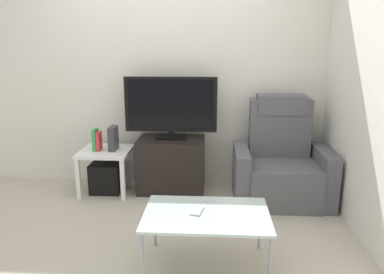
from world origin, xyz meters
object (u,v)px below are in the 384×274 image
at_px(game_console, 113,138).
at_px(book_leftmost, 95,140).
at_px(tv_stand, 171,164).
at_px(book_middle, 99,141).
at_px(cell_phone, 197,211).
at_px(coffee_table, 206,217).
at_px(television, 171,106).
at_px(recliner_armchair, 281,165).
at_px(side_table, 106,156).
at_px(subwoofer_box, 107,177).

bearing_deg(game_console, book_leftmost, -171.03).
relative_size(tv_stand, book_middle, 3.51).
height_order(book_middle, cell_phone, book_middle).
relative_size(tv_stand, coffee_table, 0.81).
height_order(tv_stand, television, television).
height_order(television, coffee_table, television).
relative_size(recliner_armchair, book_middle, 5.22).
relative_size(recliner_armchair, game_console, 4.18).
relative_size(side_table, subwoofer_box, 1.64).
relative_size(television, coffee_table, 1.11).
bearing_deg(coffee_table, television, 105.73).
bearing_deg(television, coffee_table, -74.27).
bearing_deg(book_leftmost, television, 8.12).
relative_size(subwoofer_box, coffee_table, 0.37).
distance_m(book_middle, game_console, 0.16).
xyz_separation_m(book_leftmost, book_middle, (0.04, 0.00, -0.02)).
relative_size(game_console, cell_phone, 1.72).
xyz_separation_m(television, book_middle, (-0.78, -0.12, -0.37)).
bearing_deg(book_middle, side_table, 18.39).
height_order(tv_stand, side_table, tv_stand).
bearing_deg(recliner_armchair, coffee_table, -118.08).
xyz_separation_m(side_table, cell_phone, (1.07, -1.38, 0.03)).
bearing_deg(book_leftmost, book_middle, 0.00).
xyz_separation_m(television, side_table, (-0.72, -0.10, -0.55)).
relative_size(book_middle, coffee_table, 0.23).
bearing_deg(subwoofer_box, tv_stand, 6.18).
distance_m(subwoofer_box, book_leftmost, 0.44).
height_order(tv_stand, book_middle, book_middle).
distance_m(tv_stand, cell_phone, 1.50).
distance_m(tv_stand, side_table, 0.73).
bearing_deg(television, book_middle, -171.47).
bearing_deg(book_leftmost, game_console, 8.97).
height_order(tv_stand, subwoofer_box, tv_stand).
height_order(side_table, book_middle, book_middle).
bearing_deg(book_leftmost, cell_phone, -49.26).
bearing_deg(coffee_table, book_leftmost, 131.89).
bearing_deg(cell_phone, subwoofer_box, 140.01).
height_order(recliner_armchair, game_console, recliner_armchair).
distance_m(tv_stand, recliner_armchair, 1.19).
bearing_deg(cell_phone, coffee_table, -6.63).
xyz_separation_m(side_table, subwoofer_box, (0.00, 0.00, -0.24)).
bearing_deg(subwoofer_box, cell_phone, -52.18).
xyz_separation_m(tv_stand, subwoofer_box, (-0.72, -0.08, -0.13)).
xyz_separation_m(side_table, book_middle, (-0.06, -0.02, 0.18)).
xyz_separation_m(recliner_armchair, subwoofer_box, (-1.89, 0.09, -0.21)).
xyz_separation_m(book_leftmost, coffee_table, (1.24, -1.38, -0.20)).
relative_size(recliner_armchair, subwoofer_box, 3.27).
bearing_deg(cell_phone, side_table, 140.01).
bearing_deg(tv_stand, subwoofer_box, -173.82).
bearing_deg(recliner_armchair, subwoofer_box, 179.16).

